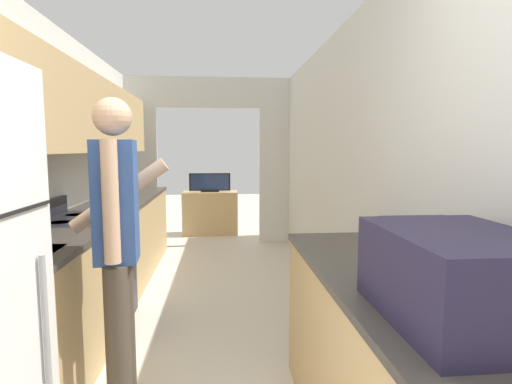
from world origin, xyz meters
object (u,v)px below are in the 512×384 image
person (117,248)px  suitcase (458,276)px  range_oven (86,273)px  television (210,183)px  knife (107,207)px  tv_cabinet (210,213)px

person → suitcase: bearing=-132.0°
range_oven → television: size_ratio=1.52×
knife → tv_cabinet: bearing=29.2°
person → knife: (-0.50, 1.63, -0.01)m
person → suitcase: 1.62m
suitcase → knife: bearing=124.7°
suitcase → television: size_ratio=0.90×
person → knife: person is taller
range_oven → knife: size_ratio=3.44×
suitcase → television: bearing=99.5°
person → television: 4.60m
person → tv_cabinet: size_ratio=1.86×
range_oven → television: 3.63m
television → knife: television is taller
person → range_oven: bearing=20.6°
person → television: (0.37, 4.59, -0.05)m
suitcase → television: 5.63m
person → tv_cabinet: bearing=-9.8°
tv_cabinet → television: size_ratio=1.34×
television → knife: 3.08m
person → television: bearing=-9.9°
range_oven → person: (0.53, -1.10, 0.47)m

